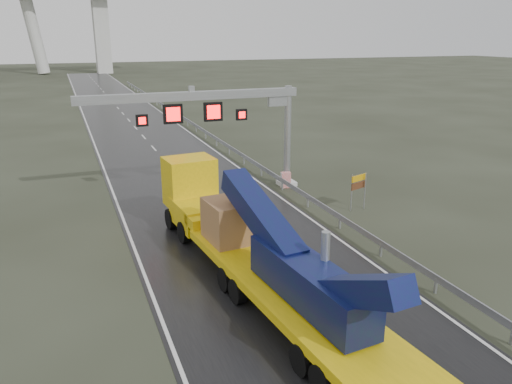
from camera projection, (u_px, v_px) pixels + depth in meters
name	position (u px, v px, depth m)	size (l,w,h in m)	color
ground	(320.00, 335.00, 18.39)	(400.00, 400.00, 0.00)	#2A2D1F
road	(144.00, 137.00, 53.92)	(11.00, 200.00, 0.02)	black
guardrail	(226.00, 145.00, 46.94)	(0.20, 140.00, 1.40)	#919499
sign_gantry	(223.00, 112.00, 33.41)	(14.90, 1.20, 7.42)	silver
heavy_haul_truck	(245.00, 238.00, 22.45)	(4.85, 20.62, 4.80)	yellow
exit_sign_pair	(359.00, 185.00, 31.11)	(1.31, 0.50, 2.33)	gray
striped_barrier	(286.00, 180.00, 36.02)	(0.68, 0.36, 1.15)	red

